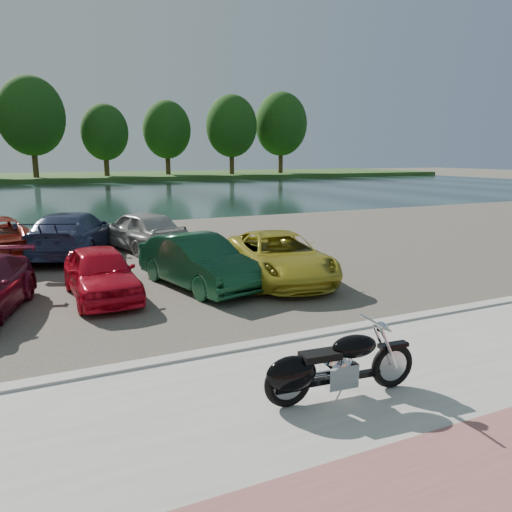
% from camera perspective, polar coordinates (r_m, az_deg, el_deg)
% --- Properties ---
extents(ground, '(200.00, 200.00, 0.00)m').
position_cam_1_polar(ground, '(8.22, 14.97, -13.62)').
color(ground, '#595447').
rests_on(ground, ground).
extents(promenade, '(60.00, 6.00, 0.10)m').
position_cam_1_polar(promenade, '(7.54, 20.05, -15.89)').
color(promenade, '#A7A59D').
rests_on(promenade, ground).
extents(kerb, '(60.00, 0.30, 0.14)m').
position_cam_1_polar(kerb, '(9.67, 7.30, -8.96)').
color(kerb, '#A7A59D').
rests_on(kerb, ground).
extents(parking_lot, '(60.00, 18.00, 0.04)m').
position_cam_1_polar(parking_lot, '(17.66, -8.48, 0.22)').
color(parking_lot, '#47423A').
rests_on(parking_lot, ground).
extents(river, '(120.00, 40.00, 0.00)m').
position_cam_1_polar(river, '(46.01, -19.05, 6.58)').
color(river, '#192D2C').
rests_on(river, ground).
extents(far_bank, '(120.00, 24.00, 0.60)m').
position_cam_1_polar(far_bank, '(77.84, -21.72, 8.37)').
color(far_bank, '#284A1A').
rests_on(far_bank, ground).
extents(far_trees, '(70.25, 10.68, 12.52)m').
position_cam_1_polar(far_trees, '(72.13, -18.26, 14.15)').
color(far_trees, '#3D2D16').
rests_on(far_trees, far_bank).
extents(motorcycle, '(2.33, 0.75, 1.05)m').
position_cam_1_polar(motorcycle, '(7.09, 8.25, -12.52)').
color(motorcycle, black).
rests_on(motorcycle, promenade).
extents(car_4, '(1.58, 3.68, 1.24)m').
position_cam_1_polar(car_4, '(12.54, -17.32, -1.82)').
color(car_4, red).
rests_on(car_4, parking_lot).
extents(car_5, '(2.32, 4.32, 1.35)m').
position_cam_1_polar(car_5, '(13.01, -6.67, -0.64)').
color(car_5, '#103C22').
rests_on(car_5, parking_lot).
extents(car_6, '(2.91, 5.00, 1.31)m').
position_cam_1_polar(car_6, '(13.68, 2.63, -0.07)').
color(car_6, gold).
rests_on(car_6, parking_lot).
extents(car_11, '(3.87, 5.62, 1.51)m').
position_cam_1_polar(car_11, '(18.14, -20.23, 2.41)').
color(car_11, navy).
rests_on(car_11, parking_lot).
extents(car_12, '(2.91, 4.60, 1.46)m').
position_cam_1_polar(car_12, '(18.54, -13.09, 2.93)').
color(car_12, '#ACABA7').
rests_on(car_12, parking_lot).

